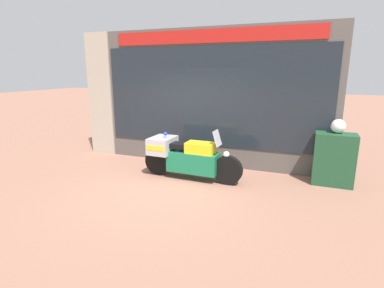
% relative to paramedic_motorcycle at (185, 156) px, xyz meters
% --- Properties ---
extents(ground_plane, '(60.00, 60.00, 0.00)m').
position_rel_paramedic_motorcycle_xyz_m(ground_plane, '(-0.13, -0.66, -0.54)').
color(ground_plane, '#9E6B56').
extents(shop_building, '(6.82, 0.55, 3.49)m').
position_rel_paramedic_motorcycle_xyz_m(shop_building, '(-0.51, 1.33, 1.21)').
color(shop_building, '#56514C').
rests_on(shop_building, ground).
extents(window_display, '(5.59, 0.30, 1.84)m').
position_rel_paramedic_motorcycle_xyz_m(window_display, '(0.19, 1.36, -0.09)').
color(window_display, slate).
rests_on(window_display, ground).
extents(paramedic_motorcycle, '(2.39, 0.71, 1.19)m').
position_rel_paramedic_motorcycle_xyz_m(paramedic_motorcycle, '(0.00, 0.00, 0.00)').
color(paramedic_motorcycle, black).
rests_on(paramedic_motorcycle, ground).
extents(utility_cabinet, '(0.83, 0.49, 1.14)m').
position_rel_paramedic_motorcycle_xyz_m(utility_cabinet, '(3.17, 0.82, 0.03)').
color(utility_cabinet, '#1E4C2D').
rests_on(utility_cabinet, ground).
extents(white_helmet, '(0.30, 0.30, 0.30)m').
position_rel_paramedic_motorcycle_xyz_m(white_helmet, '(3.19, 0.88, 0.75)').
color(white_helmet, white).
rests_on(white_helmet, utility_cabinet).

